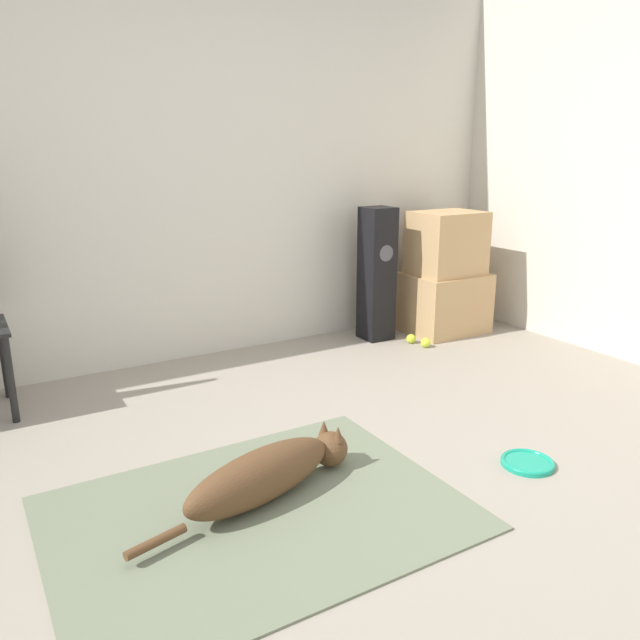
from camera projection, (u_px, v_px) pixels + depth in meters
name	position (u px, v px, depth m)	size (l,w,h in m)	color
ground_plane	(333.00, 522.00, 2.29)	(12.00, 12.00, 0.00)	#9E9384
wall_back	(147.00, 157.00, 3.69)	(8.00, 0.06, 2.55)	beige
area_rug	(258.00, 513.00, 2.34)	(1.50, 1.13, 0.01)	slate
dog	(269.00, 473.00, 2.42)	(1.01, 0.35, 0.21)	brown
frisbee	(527.00, 463.00, 2.70)	(0.23, 0.23, 0.03)	#199E7A
cardboard_box_lower	(444.00, 303.00, 4.62)	(0.57, 0.46, 0.44)	tan
cardboard_box_upper	(447.00, 243.00, 4.48)	(0.49, 0.39, 0.45)	tan
floor_speaker	(377.00, 274.00, 4.38)	(0.20, 0.21, 0.93)	black
tennis_ball_by_boxes	(411.00, 339.00, 4.37)	(0.07, 0.07, 0.07)	#C6E033
tennis_ball_near_speaker	(426.00, 343.00, 4.28)	(0.07, 0.07, 0.07)	#C6E033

